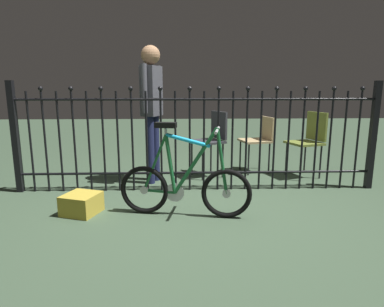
# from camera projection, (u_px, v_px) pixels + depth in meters

# --- Properties ---
(ground_plane) EXTENTS (20.00, 20.00, 0.00)m
(ground_plane) POSITION_uv_depth(u_px,v_px,m) (201.00, 211.00, 3.30)
(ground_plane) COLOR #384C37
(iron_fence) EXTENTS (4.30, 0.07, 1.30)m
(iron_fence) POSITION_uv_depth(u_px,v_px,m) (194.00, 137.00, 3.87)
(iron_fence) COLOR black
(iron_fence) RESTS_ON ground
(bicycle) EXTENTS (1.27, 0.40, 0.90)m
(bicycle) POSITION_uv_depth(u_px,v_px,m) (184.00, 185.00, 3.14)
(bicycle) COLOR black
(bicycle) RESTS_ON ground
(chair_charcoal) EXTENTS (0.52, 0.52, 0.90)m
(chair_charcoal) POSITION_uv_depth(u_px,v_px,m) (212.00, 136.00, 4.54)
(chair_charcoal) COLOR black
(chair_charcoal) RESTS_ON ground
(chair_olive) EXTENTS (0.51, 0.50, 0.89)m
(chair_olive) POSITION_uv_depth(u_px,v_px,m) (309.00, 138.00, 4.51)
(chair_olive) COLOR black
(chair_olive) RESTS_ON ground
(chair_tan) EXTENTS (0.47, 0.46, 0.81)m
(chair_tan) POSITION_uv_depth(u_px,v_px,m) (260.00, 138.00, 4.77)
(chair_tan) COLOR black
(chair_tan) RESTS_ON ground
(person_visitor) EXTENTS (0.27, 0.45, 1.73)m
(person_visitor) POSITION_uv_depth(u_px,v_px,m) (152.00, 102.00, 4.15)
(person_visitor) COLOR #191E3F
(person_visitor) RESTS_ON ground
(display_crate) EXTENTS (0.40, 0.40, 0.20)m
(display_crate) POSITION_uv_depth(u_px,v_px,m) (82.00, 204.00, 3.23)
(display_crate) COLOR #B29933
(display_crate) RESTS_ON ground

